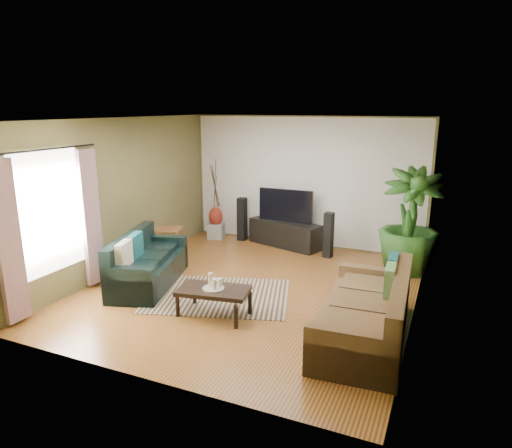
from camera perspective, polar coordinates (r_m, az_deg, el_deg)
The scene contains 28 objects.
floor at distance 7.49m, azimuth -0.62°, elevation -8.16°, with size 5.50×5.50×0.00m, color #9D6028.
ceiling at distance 6.91m, azimuth -0.68°, elevation 12.98°, with size 5.50×5.50×0.00m, color white.
wall_back at distance 9.61m, azimuth 6.10°, elevation 5.25°, with size 5.00×5.00×0.00m, color brown.
wall_front at distance 4.79m, azimuth -14.26°, elevation -4.66°, with size 5.00×5.00×0.00m, color brown.
wall_left at distance 8.39m, azimuth -16.45°, elevation 3.38°, with size 5.50×5.50×0.00m, color brown.
wall_right at distance 6.49m, azimuth 19.92°, elevation -0.06°, with size 5.50×5.50×0.00m, color brown.
backwall_panel at distance 9.60m, azimuth 6.08°, elevation 5.24°, with size 4.90×4.90×0.00m, color white.
window_pane at distance 7.24m, azimuth -24.41°, elevation 1.36°, with size 1.80×1.80×0.00m, color white.
curtain_near at distance 6.80m, azimuth -28.52°, elevation -2.09°, with size 0.08×0.35×2.20m, color gray.
curtain_far at distance 7.77m, azimuth -19.92°, elevation 0.73°, with size 0.08×0.35×2.20m, color gray.
curtain_rod at distance 7.08m, azimuth -24.89°, elevation 8.44°, with size 0.03×0.03×1.90m, color black.
sofa_left at distance 7.75m, azimuth -13.28°, elevation -4.39°, with size 1.85×0.79×0.85m, color black.
sofa_right at distance 6.02m, azimuth 13.40°, elevation -10.07°, with size 2.23×1.01×0.85m, color brown.
area_rug at distance 7.27m, azimuth -4.75°, elevation -8.88°, with size 2.18×1.55×0.01m, color tan.
coffee_table at distance 6.56m, azimuth -5.30°, elevation -9.68°, with size 0.99×0.54×0.41m, color black.
candle_tray at distance 6.48m, azimuth -5.34°, elevation -7.99°, with size 0.31×0.31×0.01m, color #9B9B96.
candle_tall at distance 6.49m, azimuth -5.70°, elevation -6.94°, with size 0.06×0.06×0.20m, color beige.
candle_mid at distance 6.40m, azimuth -5.21°, elevation -7.48°, with size 0.06×0.06×0.15m, color white.
candle_short at distance 6.47m, azimuth -4.55°, elevation -7.33°, with size 0.06×0.06×0.13m, color #F0E8CA.
tv_stand at distance 9.68m, azimuth 3.63°, elevation -1.22°, with size 1.59×0.48×0.53m, color black.
television at distance 9.55m, azimuth 3.73°, elevation 2.33°, with size 1.16×0.06×0.69m, color black.
speaker_left at distance 10.03m, azimuth -1.75°, elevation 0.61°, with size 0.17×0.19×0.95m, color black.
speaker_right at distance 9.00m, azimuth 9.05°, elevation -1.38°, with size 0.16×0.18×0.89m, color black.
potted_plant at distance 8.43m, azimuth 18.69°, elevation 0.35°, with size 1.05×1.05×1.87m, color #25531B.
plant_pot at distance 8.65m, azimuth 18.26°, elevation -4.79°, with size 0.35×0.35×0.27m, color black.
pedestal at distance 10.28m, azimuth -5.02°, elevation -0.84°, with size 0.34×0.34×0.34m, color gray.
vase at distance 10.20m, azimuth -5.06°, elevation 0.91°, with size 0.31×0.31×0.43m, color maroon.
side_table at distance 9.26m, azimuth -10.89°, elevation -2.16°, with size 0.51×0.51×0.54m, color brown.
Camera 1 is at (2.83, -6.30, 2.89)m, focal length 32.00 mm.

